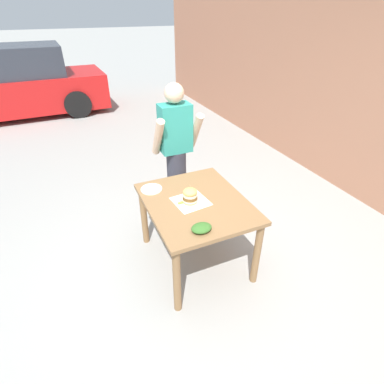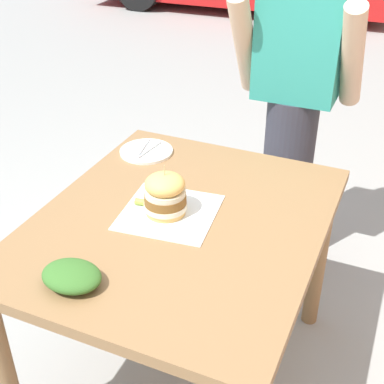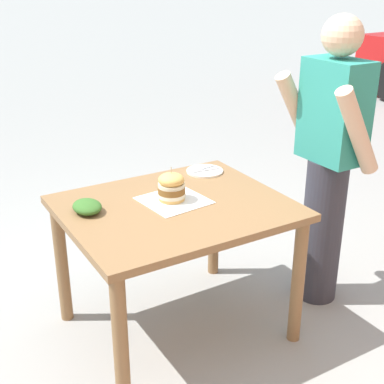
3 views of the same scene
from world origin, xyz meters
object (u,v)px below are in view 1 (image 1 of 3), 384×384
Objects in this scene: pickle_spear at (182,202)px; parked_car_mid_block at (16,85)px; side_salad at (201,228)px; parked_car_near_curb at (307,61)px; sandwich at (190,195)px; patio_table at (196,211)px; diner_across_table at (176,152)px; side_plate_with_forks at (151,189)px.

parked_car_mid_block is at bearing 105.27° from pickle_spear.
parked_car_near_curb is (7.27, 6.81, -0.08)m from side_salad.
side_salad is (-0.01, -0.44, 0.01)m from pickle_spear.
patio_table is at bearing -10.18° from sandwich.
sandwich is at bearing -103.08° from diner_across_table.
patio_table is at bearing -99.31° from diner_across_table.
parked_car_mid_block is (-1.83, 6.43, -0.13)m from sandwich.
sandwich is 0.93m from diner_across_table.
diner_across_table reaches higher than sandwich.
parked_car_near_curb is 9.01m from parked_car_mid_block.
side_salad reaches higher than patio_table.
pickle_spear is 0.02× the size of parked_car_mid_block.
side_salad reaches higher than pickle_spear.
pickle_spear is at bearing -107.73° from diner_across_table.
parked_car_near_curb reaches higher than side_salad.
parked_car_near_curb is at bearing 41.26° from pickle_spear.
side_salad is (0.19, -0.81, 0.02)m from side_plate_with_forks.
parked_car_mid_block is (-9.01, 0.05, 0.00)m from parked_car_near_curb.
diner_across_table is 0.40× the size of parked_car_near_curb.
side_salad reaches higher than side_plate_with_forks.
diner_across_table is at bearing 76.92° from sandwich.
pickle_spear is at bearing -61.71° from side_plate_with_forks.
pickle_spear is 0.02× the size of parked_car_near_curb.
parked_car_near_curb is (7.45, 6.00, -0.05)m from side_plate_with_forks.
patio_table is at bearing -49.26° from side_plate_with_forks.
sandwich is 0.10m from pickle_spear.
side_plate_with_forks is 0.05× the size of parked_car_mid_block.
pickle_spear reaches higher than side_plate_with_forks.
side_salad is at bearing -76.94° from side_plate_with_forks.
parked_car_near_curb is at bearing 38.84° from side_plate_with_forks.
side_salad is at bearing -108.83° from patio_table.
patio_table is 0.95m from diner_across_table.
sandwich is at bearing -74.13° from parked_car_mid_block.
side_salad is 0.11× the size of diner_across_table.
sandwich is 0.04× the size of parked_car_near_curb.
side_plate_with_forks reaches higher than patio_table.
parked_car_mid_block is (-2.04, 5.52, -0.16)m from diner_across_table.
parked_car_mid_block reaches higher than pickle_spear.
side_plate_with_forks is at bearing 118.29° from pickle_spear.
patio_table is at bearing 71.17° from side_salad.
sandwich is 0.84× the size of side_plate_with_forks.
side_plate_with_forks is 0.83m from side_salad.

